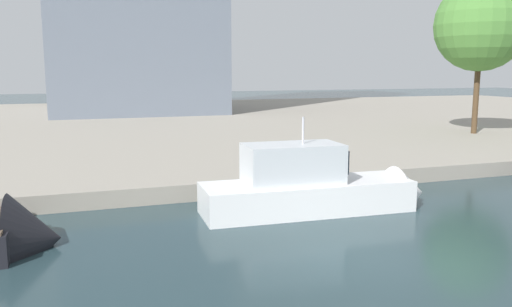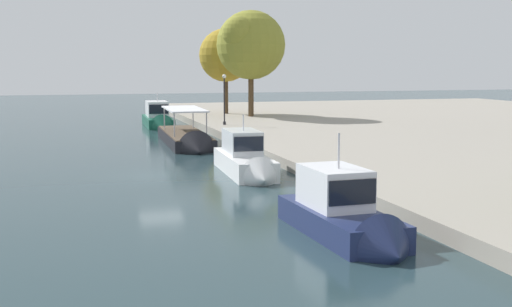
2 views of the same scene
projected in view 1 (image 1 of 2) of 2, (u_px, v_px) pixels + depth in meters
ground_plane at (362, 258)px, 14.04m from camera, size 220.00×220.00×0.00m
dock_promenade at (161, 123)px, 46.64m from camera, size 120.00×55.00×0.68m
motor_yacht_2 at (320, 191)px, 18.72m from camera, size 8.66×2.61×4.11m
tree_1 at (484, 26)px, 34.89m from camera, size 6.19×6.19×10.45m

